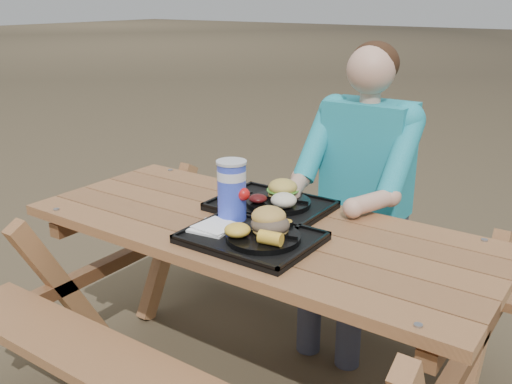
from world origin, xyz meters
The scene contains 17 objects.
picnic_table centered at (0.00, 0.00, 0.38)m, with size 1.80×1.49×0.75m, color #999999, non-canonical shape.
tray_near centered at (0.08, -0.14, 0.76)m, with size 0.45×0.35×0.02m, color black.
tray_far centered at (-0.05, 0.17, 0.76)m, with size 0.45×0.35×0.02m, color black.
plate_near centered at (0.13, -0.14, 0.78)m, with size 0.26×0.26×0.02m, color black.
plate_far centered at (-0.02, 0.18, 0.78)m, with size 0.26×0.26×0.02m, color black.
napkin_stack centered at (-0.08, -0.17, 0.78)m, with size 0.14×0.14×0.02m, color white.
soda_cup centered at (-0.08, -0.04, 0.88)m, with size 0.11×0.11×0.22m, color #1C33D5.
condiment_bbq centered at (0.07, -0.02, 0.78)m, with size 0.05×0.05×0.03m, color black.
condiment_mustard centered at (0.14, -0.02, 0.79)m, with size 0.06×0.06×0.03m, color gold.
sandwich centered at (0.13, -0.10, 0.86)m, with size 0.13×0.13×0.13m, color gold, non-canonical shape.
mac_cheese centered at (0.06, -0.20, 0.81)m, with size 0.09×0.09×0.05m, color yellow.
corn_cob centered at (0.20, -0.20, 0.81)m, with size 0.08×0.08×0.05m, color yellow, non-canonical shape.
cutlery_far centered at (-0.22, 0.17, 0.77)m, with size 0.03×0.15×0.01m, color black.
burger centered at (-0.03, 0.24, 0.84)m, with size 0.12×0.12×0.11m, color gold, non-canonical shape.
baked_beans centered at (-0.07, 0.11, 0.81)m, with size 0.07×0.07×0.03m, color #4A0E0F.
potato_salad centered at (0.04, 0.13, 0.82)m, with size 0.10×0.10×0.06m, color beige.
diner centered at (0.13, 0.68, 0.64)m, with size 0.48×0.84×1.28m, color #189FAA, non-canonical shape.
Camera 1 is at (1.14, -1.64, 1.57)m, focal length 40.00 mm.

